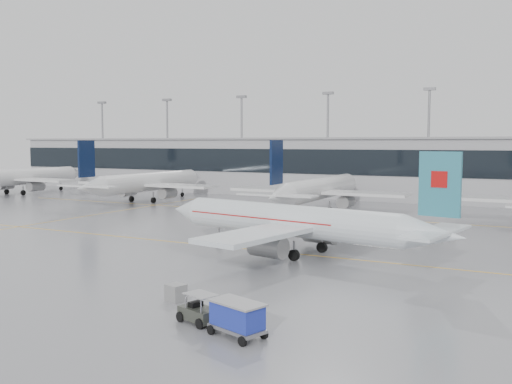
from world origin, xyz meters
The scene contains 15 objects.
ground centered at (0.00, 0.00, 0.00)m, with size 320.00×320.00×0.00m, color gray.
taxi_line_main centered at (0.00, 0.00, 0.01)m, with size 120.00×0.25×0.01m, color gold.
taxi_line_north centered at (0.00, 30.00, 0.01)m, with size 120.00×0.25×0.01m, color gold.
taxi_line_cross centered at (-30.00, 15.00, 0.01)m, with size 0.25×60.00×0.01m, color gold.
terminal centered at (0.00, 62.00, 6.00)m, with size 180.00×15.00×12.00m, color #9D9CA0.
terminal_glass centered at (0.00, 54.45, 7.50)m, with size 180.00×0.20×5.00m, color black.
terminal_roof centered at (0.00, 62.00, 12.20)m, with size 182.00×16.00×0.40m, color gray.
light_masts centered at (0.00, 68.00, 13.34)m, with size 156.40×1.00×22.60m.
air_canada_jet centered at (11.34, -0.49, 3.34)m, with size 34.46×27.36×10.63m.
parked_jet_a centered at (-70.00, 33.69, 3.71)m, with size 29.64×36.96×11.72m.
parked_jet_b centered at (-35.00, 33.69, 3.71)m, with size 29.64×36.96×11.72m.
parked_jet_c centered at (0.00, 33.69, 3.71)m, with size 29.64×36.96×11.72m.
baggage_tug centered at (14.33, -23.47, 0.68)m, with size 4.02×2.39×1.92m.
baggage_cart centered at (17.75, -24.59, 1.24)m, with size 3.83×2.86×2.11m.
gse_unit centered at (10.17, -20.09, 0.62)m, with size 1.24×1.15×1.24m, color gray.
Camera 1 is at (33.79, -53.06, 11.41)m, focal length 40.00 mm.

